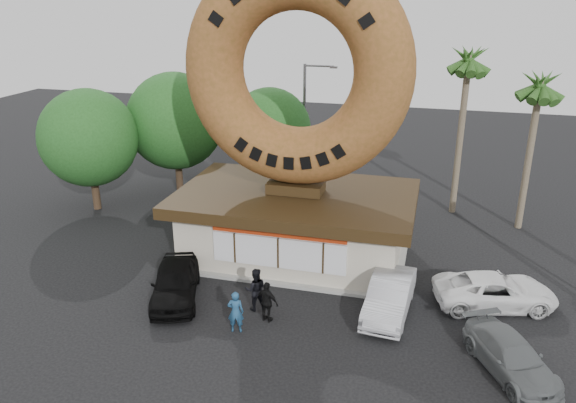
{
  "coord_description": "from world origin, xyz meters",
  "views": [
    {
      "loc": [
        6.12,
        -18.21,
        12.32
      ],
      "look_at": [
        0.15,
        4.0,
        3.57
      ],
      "focal_mm": 35.0,
      "sensor_mm": 36.0,
      "label": 1
    }
  ],
  "objects_px": {
    "person_left": "(236,312)",
    "car_silver": "(389,296)",
    "giant_donut": "(296,71)",
    "car_white": "(495,291)",
    "street_lamp": "(307,120)",
    "car_grey": "(511,356)",
    "person_right": "(267,302)",
    "donut_shop": "(296,222)",
    "car_black": "(175,282)",
    "person_center": "(256,289)"
  },
  "relations": [
    {
      "from": "car_silver",
      "to": "car_black",
      "type": "bearing_deg",
      "value": -167.65
    },
    {
      "from": "donut_shop",
      "to": "street_lamp",
      "type": "relative_size",
      "value": 1.4
    },
    {
      "from": "donut_shop",
      "to": "car_silver",
      "type": "distance_m",
      "value": 6.49
    },
    {
      "from": "street_lamp",
      "to": "car_white",
      "type": "xyz_separation_m",
      "value": [
        10.96,
        -12.44,
        -3.8
      ]
    },
    {
      "from": "person_right",
      "to": "car_silver",
      "type": "relative_size",
      "value": 0.38
    },
    {
      "from": "car_silver",
      "to": "person_right",
      "type": "bearing_deg",
      "value": -153.22
    },
    {
      "from": "person_right",
      "to": "car_white",
      "type": "bearing_deg",
      "value": -141.88
    },
    {
      "from": "giant_donut",
      "to": "person_left",
      "type": "relative_size",
      "value": 6.04
    },
    {
      "from": "person_left",
      "to": "car_white",
      "type": "xyz_separation_m",
      "value": [
        9.67,
        4.53,
        -0.17
      ]
    },
    {
      "from": "street_lamp",
      "to": "giant_donut",
      "type": "bearing_deg",
      "value": -79.49
    },
    {
      "from": "car_silver",
      "to": "car_grey",
      "type": "height_order",
      "value": "car_silver"
    },
    {
      "from": "car_silver",
      "to": "donut_shop",
      "type": "bearing_deg",
      "value": 144.8
    },
    {
      "from": "street_lamp",
      "to": "person_left",
      "type": "xyz_separation_m",
      "value": [
        1.29,
        -16.97,
        -3.63
      ]
    },
    {
      "from": "person_left",
      "to": "car_white",
      "type": "relative_size",
      "value": 0.35
    },
    {
      "from": "giant_donut",
      "to": "car_black",
      "type": "bearing_deg",
      "value": -125.87
    },
    {
      "from": "person_left",
      "to": "person_right",
      "type": "height_order",
      "value": "same"
    },
    {
      "from": "person_left",
      "to": "person_center",
      "type": "xyz_separation_m",
      "value": [
        0.24,
        1.68,
        0.07
      ]
    },
    {
      "from": "donut_shop",
      "to": "car_white",
      "type": "bearing_deg",
      "value": -14.92
    },
    {
      "from": "street_lamp",
      "to": "car_grey",
      "type": "xyz_separation_m",
      "value": [
        11.17,
        -16.85,
        -3.87
      ]
    },
    {
      "from": "person_left",
      "to": "car_white",
      "type": "distance_m",
      "value": 10.68
    },
    {
      "from": "car_silver",
      "to": "car_white",
      "type": "distance_m",
      "value": 4.47
    },
    {
      "from": "street_lamp",
      "to": "person_left",
      "type": "height_order",
      "value": "street_lamp"
    },
    {
      "from": "person_center",
      "to": "car_silver",
      "type": "height_order",
      "value": "person_center"
    },
    {
      "from": "person_center",
      "to": "car_silver",
      "type": "bearing_deg",
      "value": 171.74
    },
    {
      "from": "street_lamp",
      "to": "person_right",
      "type": "height_order",
      "value": "street_lamp"
    },
    {
      "from": "street_lamp",
      "to": "person_left",
      "type": "relative_size",
      "value": 4.7
    },
    {
      "from": "person_left",
      "to": "car_black",
      "type": "height_order",
      "value": "person_left"
    },
    {
      "from": "person_left",
      "to": "person_right",
      "type": "relative_size",
      "value": 1.0
    },
    {
      "from": "person_left",
      "to": "donut_shop",
      "type": "bearing_deg",
      "value": -107.48
    },
    {
      "from": "person_right",
      "to": "car_black",
      "type": "distance_m",
      "value": 4.29
    },
    {
      "from": "street_lamp",
      "to": "car_silver",
      "type": "distance_m",
      "value": 16.09
    },
    {
      "from": "person_center",
      "to": "person_right",
      "type": "bearing_deg",
      "value": 114.38
    },
    {
      "from": "person_center",
      "to": "giant_donut",
      "type": "bearing_deg",
      "value": -114.59
    },
    {
      "from": "street_lamp",
      "to": "car_black",
      "type": "bearing_deg",
      "value": -97.45
    },
    {
      "from": "person_center",
      "to": "car_black",
      "type": "distance_m",
      "value": 3.54
    },
    {
      "from": "car_grey",
      "to": "person_left",
      "type": "bearing_deg",
      "value": 152.87
    },
    {
      "from": "giant_donut",
      "to": "person_center",
      "type": "bearing_deg",
      "value": -93.53
    },
    {
      "from": "donut_shop",
      "to": "car_white",
      "type": "height_order",
      "value": "donut_shop"
    },
    {
      "from": "giant_donut",
      "to": "car_black",
      "type": "relative_size",
      "value": 2.26
    },
    {
      "from": "person_left",
      "to": "car_black",
      "type": "distance_m",
      "value": 3.67
    },
    {
      "from": "car_black",
      "to": "car_grey",
      "type": "distance_m",
      "value": 13.26
    },
    {
      "from": "car_white",
      "to": "car_silver",
      "type": "bearing_deg",
      "value": 97.02
    },
    {
      "from": "giant_donut",
      "to": "person_center",
      "type": "height_order",
      "value": "giant_donut"
    },
    {
      "from": "car_black",
      "to": "giant_donut",
      "type": "bearing_deg",
      "value": 34.23
    },
    {
      "from": "street_lamp",
      "to": "person_right",
      "type": "relative_size",
      "value": 4.7
    },
    {
      "from": "giant_donut",
      "to": "person_left",
      "type": "xyz_separation_m",
      "value": [
        -0.57,
        -6.97,
        -8.09
      ]
    },
    {
      "from": "person_left",
      "to": "car_silver",
      "type": "xyz_separation_m",
      "value": [
        5.52,
        2.88,
        -0.11
      ]
    },
    {
      "from": "person_center",
      "to": "donut_shop",
      "type": "bearing_deg",
      "value": -114.6
    },
    {
      "from": "person_left",
      "to": "car_white",
      "type": "bearing_deg",
      "value": -167.69
    },
    {
      "from": "person_center",
      "to": "car_white",
      "type": "height_order",
      "value": "person_center"
    }
  ]
}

